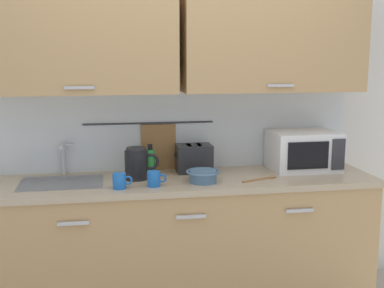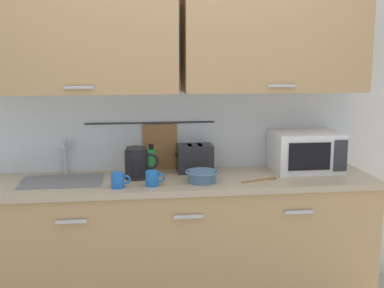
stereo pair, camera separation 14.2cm
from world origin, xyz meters
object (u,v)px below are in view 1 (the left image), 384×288
Objects in this scene: electric_kettle at (137,164)px; dish_soap_bottle at (150,160)px; microwave at (303,151)px; mug_near_sink at (120,181)px; mug_by_kettle at (154,179)px; wooden_spoon at (264,178)px; mixing_bowl at (203,175)px; toaster at (194,158)px.

dish_soap_bottle is (0.10, 0.16, -0.01)m from electric_kettle.
dish_soap_bottle is at bearing 175.39° from microwave.
mug_by_kettle is (0.21, 0.02, 0.00)m from mug_near_sink.
mixing_bowl is at bearing -178.82° from wooden_spoon.
mixing_bowl is 0.41m from wooden_spoon.
mug_near_sink is (-0.22, -0.38, -0.04)m from dish_soap_bottle.
wooden_spoon is (0.71, -0.31, -0.08)m from dish_soap_bottle.
dish_soap_bottle is 1.63× the size of mug_near_sink.
mug_by_kettle is 0.45× the size of wooden_spoon.
dish_soap_bottle is 0.78m from wooden_spoon.
mug_by_kettle reaches higher than wooden_spoon.
mug_near_sink is 0.47× the size of toaster.
microwave reaches higher than dish_soap_bottle.
mixing_bowl is 0.29m from toaster.
mixing_bowl is at bearing -46.41° from dish_soap_bottle.
microwave is 3.83× the size of mug_near_sink.
mug_near_sink is 0.63m from toaster.
microwave is at bearing -4.61° from dish_soap_bottle.
electric_kettle reaches higher than toaster.
microwave is 0.77m from toaster.
mug_near_sink is at bearing -145.69° from toaster.
toaster is 0.46m from mug_by_kettle.
electric_kettle reaches higher than dish_soap_bottle.
electric_kettle is 0.19m from dish_soap_bottle.
microwave reaches higher than wooden_spoon.
microwave is 2.03× the size of electric_kettle.
mixing_bowl is at bearing -88.63° from toaster.
toaster is (-0.01, 0.29, 0.05)m from mixing_bowl.
electric_kettle is at bearing -176.29° from microwave.
mug_by_kettle is 0.72m from wooden_spoon.
dish_soap_bottle reaches higher than mixing_bowl.
microwave is 1.80× the size of toaster.
mug_by_kettle is (-0.01, -0.37, -0.04)m from dish_soap_bottle.
mixing_bowl is (0.40, -0.16, -0.06)m from electric_kettle.
electric_kettle is 0.89× the size of toaster.
electric_kettle reaches higher than wooden_spoon.
microwave is 1.11m from mug_by_kettle.
mug_near_sink reaches higher than mixing_bowl.
mug_by_kettle is (0.09, -0.20, -0.05)m from electric_kettle.
mug_near_sink is 0.21m from mug_by_kettle.
mug_near_sink is (-1.28, -0.30, -0.09)m from microwave.
electric_kettle is 0.42m from toaster.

